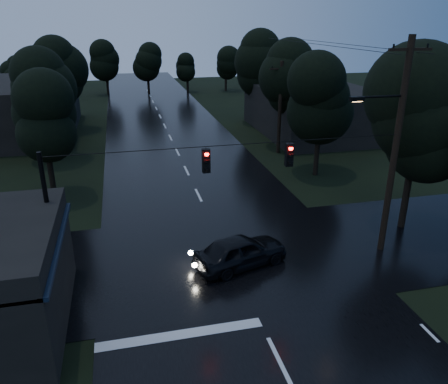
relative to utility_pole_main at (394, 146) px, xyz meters
name	(u,v)px	position (x,y,z in m)	size (l,w,h in m)	color
main_road	(178,152)	(-7.41, 19.00, -5.26)	(12.00, 120.00, 0.02)	black
cross_street	(228,257)	(-7.41, 1.00, -5.26)	(60.00, 9.00, 0.02)	black
building_far_right	(313,110)	(6.59, 23.00, -3.06)	(10.00, 14.00, 4.40)	black
building_far_left	(19,108)	(-21.41, 29.00, -2.76)	(10.00, 16.00, 5.00)	black
utility_pole_main	(394,146)	(0.00, 0.00, 0.00)	(3.50, 0.30, 10.00)	black
utility_pole_far	(280,107)	(0.89, 17.00, -1.38)	(2.00, 0.30, 7.50)	black
anchor_pole_left	(50,225)	(-14.91, 0.00, -2.26)	(0.18, 0.18, 6.00)	black
span_signals	(248,157)	(-6.85, -0.01, -0.01)	(15.00, 0.37, 1.12)	black
tree_corner_near	(419,118)	(2.59, 2.00, 0.74)	(4.48, 4.48, 9.44)	black
tree_left_a	(42,115)	(-16.41, 11.00, -0.02)	(3.92, 3.92, 8.26)	black
tree_left_b	(48,89)	(-17.01, 19.00, 0.36)	(4.20, 4.20, 8.85)	black
tree_left_c	(55,70)	(-17.61, 29.00, 0.74)	(4.48, 4.48, 9.44)	black
tree_right_a	(321,97)	(1.59, 11.00, 0.36)	(4.20, 4.20, 8.85)	black
tree_right_b	(287,77)	(2.19, 19.00, 0.74)	(4.48, 4.48, 9.44)	black
tree_right_c	(259,62)	(2.79, 29.00, 1.11)	(4.76, 4.76, 10.03)	black
car	(241,251)	(-7.05, 0.11, -4.51)	(1.76, 4.39, 1.49)	black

